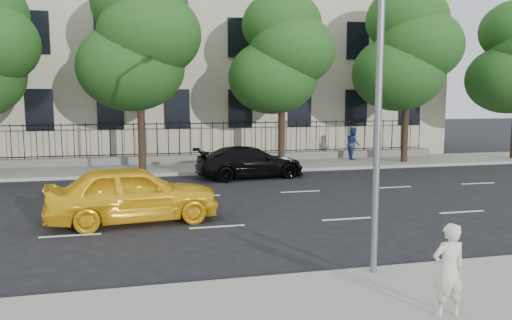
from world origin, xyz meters
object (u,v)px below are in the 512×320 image
(yellow_taxi, at_px, (133,194))
(black_sedan, at_px, (250,162))
(woman_near, at_px, (448,270))
(street_light, at_px, (369,26))

(yellow_taxi, xyz_separation_m, black_sedan, (5.13, 7.06, -0.13))
(woman_near, bearing_deg, yellow_taxi, -56.43)
(yellow_taxi, height_order, black_sedan, yellow_taxi)
(yellow_taxi, relative_size, woman_near, 3.21)
(yellow_taxi, height_order, woman_near, woman_near)
(street_light, relative_size, yellow_taxi, 1.61)
(yellow_taxi, distance_m, black_sedan, 8.73)
(street_light, bearing_deg, black_sedan, 88.61)
(street_light, distance_m, woman_near, 5.01)
(yellow_taxi, xyz_separation_m, woman_near, (5.07, -8.11, 0.08))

